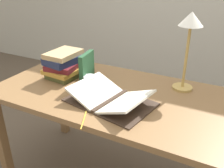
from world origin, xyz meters
The scene contains 7 objects.
reading_desk centered at (0.00, 0.00, 0.66)m, with size 1.45×0.79×0.76m.
open_book centered at (0.07, -0.13, 0.78)m, with size 0.53×0.40×0.09m.
book_stack_tall centered at (-0.39, 0.06, 0.85)m, with size 0.23×0.28×0.19m.
book_standing_upright centered at (-0.19, 0.03, 0.86)m, with size 0.05×0.18×0.21m.
reading_lamp centered at (0.40, 0.24, 1.13)m, with size 0.14×0.14×0.48m.
coffee_mug centered at (-0.13, -0.03, 0.80)m, with size 0.09×0.10×0.09m.
pencil centered at (0.03, -0.35, 0.76)m, with size 0.07×0.16×0.01m.
Camera 1 is at (0.66, -1.24, 1.47)m, focal length 40.00 mm.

